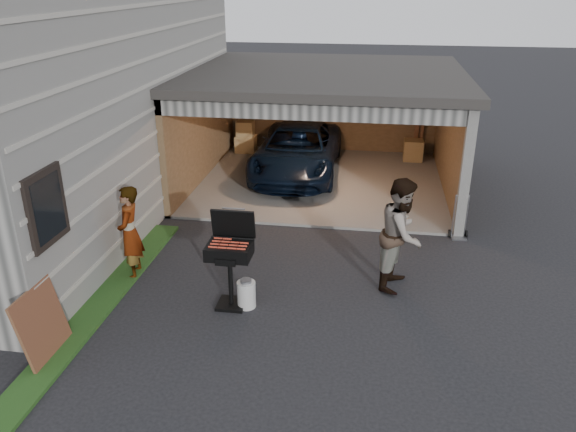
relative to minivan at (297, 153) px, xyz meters
name	(u,v)px	position (x,y,z in m)	size (l,w,h in m)	color
ground	(236,312)	(-0.04, -6.90, -0.64)	(80.00, 80.00, 0.00)	black
house	(11,87)	(-6.04, -2.90, 2.11)	(7.00, 11.00, 5.50)	#474744
groundcover_strip	(75,334)	(-2.29, -7.90, -0.61)	(0.50, 8.00, 0.06)	#193814
garage	(325,109)	(0.73, -0.11, 1.23)	(6.80, 6.30, 2.90)	#605E59
minivan	(297,153)	(0.00, 0.00, 0.00)	(2.12, 4.61, 1.28)	black
woman	(130,233)	(-2.14, -6.00, 0.22)	(0.63, 0.41, 1.72)	silver
man	(402,234)	(2.56, -5.59, 0.35)	(0.96, 0.75, 1.97)	#442F1A
bbq_grill	(230,253)	(-0.16, -6.66, 0.30)	(0.71, 0.63, 1.59)	black
propane_tank	(246,294)	(0.10, -6.69, -0.41)	(0.30, 0.30, 0.45)	silver
plywood_panel	(42,324)	(-2.44, -8.40, -0.11)	(0.05, 0.96, 1.07)	brown
hand_truck	(459,230)	(3.86, -3.44, -0.46)	(0.40, 0.31, 0.94)	slate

